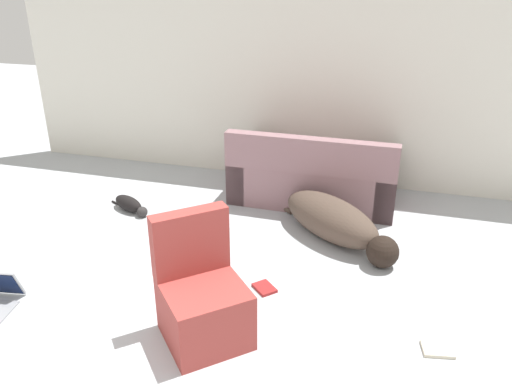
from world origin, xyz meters
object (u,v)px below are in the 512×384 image
book_cream (438,349)px  couch (314,177)px  dog (335,221)px  cat (130,204)px  book_red (264,288)px  side_chair (202,299)px

book_cream → couch: bearing=119.8°
couch → book_cream: 2.48m
dog → book_cream: (0.88, -1.33, -0.18)m
dog → couch: bearing=151.7°
couch → dog: couch is taller
cat → book_cream: bearing=1.0°
book_red → cat: bearing=150.5°
dog → book_red: (-0.41, -0.98, -0.18)m
book_cream → side_chair: (-1.56, -0.27, 0.28)m
book_cream → side_chair: 1.61m
book_red → book_cream: size_ratio=1.00×
cat → side_chair: (1.46, -1.61, 0.22)m
dog → book_red: bearing=-74.4°
dog → book_cream: size_ratio=6.12×
cat → book_red: bearing=-4.6°
cat → book_cream: cat is taller
couch → cat: (-1.80, -0.80, -0.20)m
couch → book_red: couch is taller
couch → dog: (0.35, -0.81, -0.09)m
book_cream → side_chair: side_chair is taller
cat → book_cream: size_ratio=2.49×
couch → book_red: 1.80m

